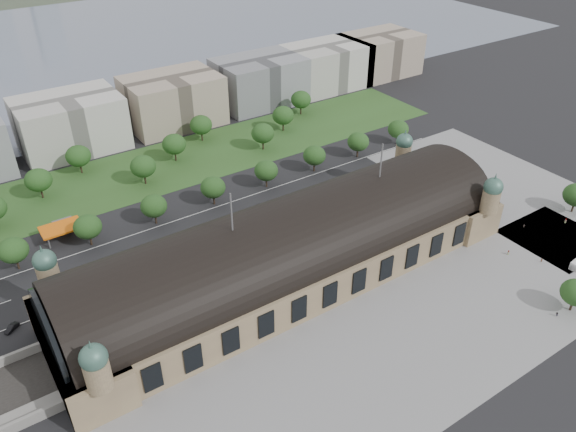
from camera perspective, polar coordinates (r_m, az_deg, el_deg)
ground at (r=182.02m, az=0.31°, el=-6.07°), size 900.00×900.00×0.00m
station at (r=175.72m, az=0.32°, el=-3.47°), size 150.00×48.40×44.30m
plaza_south at (r=162.80m, az=12.32°, el=-12.81°), size 190.00×48.00×0.12m
plaza_east at (r=245.31m, az=20.64°, el=2.83°), size 56.00×100.00×0.12m
road_slab at (r=201.61m, az=-10.54°, el=-2.33°), size 260.00×26.00×0.10m
grass_belt at (r=247.59m, az=-14.89°, el=4.21°), size 300.00×45.00×0.10m
petrol_station at (r=215.06m, az=-21.90°, el=-0.99°), size 14.00×13.00×5.05m
lake at (r=437.52m, az=-23.11°, el=15.29°), size 700.00×320.00×0.08m
office_3 at (r=274.48m, az=-21.23°, el=8.75°), size 45.00×32.00×24.00m
office_4 at (r=287.78m, az=-11.62°, el=11.42°), size 45.00×32.00×24.00m
office_5 at (r=308.70m, az=-2.93°, el=13.53°), size 45.00×32.00×24.00m
office_6 at (r=332.87m, az=3.92°, el=14.96°), size 45.00×32.00×24.00m
office_7 at (r=357.75m, az=9.22°, el=15.91°), size 45.00×32.00×24.00m
tree_row_2 at (r=200.86m, az=-26.14°, el=-3.15°), size 9.60×9.60×11.52m
tree_row_3 at (r=203.21m, az=-19.69°, el=-1.05°), size 9.60×9.60×11.52m
tree_row_4 at (r=208.32m, az=-13.48°, el=0.99°), size 9.60×9.60×11.52m
tree_row_5 at (r=215.99m, az=-7.63°, el=2.89°), size 9.60×9.60×11.52m
tree_row_6 at (r=225.96m, az=-2.23°, el=4.62°), size 9.60×9.60×11.52m
tree_row_7 at (r=237.94m, az=2.70°, el=6.16°), size 9.60×9.60×11.52m
tree_row_8 at (r=251.64m, az=7.15°, el=7.50°), size 9.60×9.60×11.52m
tree_row_9 at (r=266.81m, az=11.14°, el=8.65°), size 9.60×9.60×11.52m
tree_belt_4 at (r=238.38m, az=-24.03°, el=3.36°), size 10.40×10.40×12.48m
tree_belt_5 at (r=251.77m, az=-20.53°, el=5.74°), size 10.40×10.40×12.48m
tree_belt_6 at (r=235.15m, az=-14.51°, el=4.91°), size 10.40×10.40×12.48m
tree_belt_7 at (r=251.03m, az=-11.50°, el=7.17°), size 10.40×10.40×12.48m
tree_belt_8 at (r=267.85m, az=-8.83°, el=9.14°), size 10.40×10.40×12.48m
tree_belt_9 at (r=256.55m, az=-2.58°, el=8.40°), size 10.40×10.40×12.48m
tree_belt_10 at (r=275.14m, az=-0.51°, el=10.19°), size 10.40×10.40×12.48m
tree_belt_11 at (r=294.27m, az=1.32°, el=11.74°), size 10.40×10.40×12.48m
tree_plaza_s at (r=185.47m, az=27.24°, el=-6.93°), size 9.00×9.00×10.64m
traffic_car_2 at (r=188.90m, az=-21.86°, el=-7.00°), size 4.79×2.36×1.31m
traffic_car_4 at (r=199.01m, az=-5.79°, el=-2.13°), size 4.61×2.17×1.53m
traffic_car_5 at (r=225.01m, az=2.43°, el=2.51°), size 4.25×1.95×1.35m
traffic_car_6 at (r=252.77m, az=12.40°, el=5.40°), size 6.03×3.10×1.63m
parked_car_0 at (r=181.28m, az=-26.27°, el=-10.16°), size 4.75×4.13×1.55m
parked_car_1 at (r=179.54m, az=-20.59°, el=-9.00°), size 6.18×4.48×1.56m
parked_car_2 at (r=183.29m, az=-13.72°, el=-6.61°), size 5.07×4.65×1.42m
parked_car_3 at (r=183.44m, az=-17.81°, el=-7.38°), size 3.97×3.41×1.29m
parked_car_4 at (r=184.68m, az=-16.52°, el=-6.75°), size 4.63×4.15×1.53m
parked_car_5 at (r=189.82m, az=-10.29°, el=-4.52°), size 6.24×4.65×1.57m
parked_car_6 at (r=189.08m, az=-7.83°, el=-4.44°), size 5.40×4.45×1.47m
bus_west at (r=204.44m, az=-2.62°, el=-0.63°), size 11.87×3.60×3.26m
bus_mid at (r=209.43m, az=1.26°, el=0.37°), size 13.10×3.13×3.64m
bus_east at (r=209.54m, az=0.36°, el=0.28°), size 10.64×2.69×2.95m
pedestrian_0 at (r=204.46m, az=21.48°, el=-3.48°), size 0.95×0.68×1.76m
pedestrian_1 at (r=205.21m, az=24.36°, el=-4.11°), size 0.50×0.67×1.66m
pedestrian_2 at (r=220.98m, az=22.83°, el=-0.92°), size 0.86×0.93×1.67m
pedestrian_4 at (r=184.89m, az=25.63°, el=-9.01°), size 0.79×1.10×1.56m
pedestrian_5 at (r=229.95m, az=26.36°, el=-0.45°), size 0.64×1.01×1.96m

